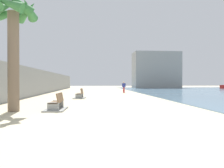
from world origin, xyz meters
The scene contains 7 objects.
ground_plane centered at (0.00, 18.00, 0.00)m, with size 120.00×120.00×0.00m, color beige.
seawall centered at (-7.50, 18.00, 1.57)m, with size 0.80×64.00×3.14m, color gray.
palm_tree centered at (-4.79, 2.58, 4.66)m, with size 2.73×2.74×6.50m.
bench_near centered at (-2.60, 2.98, 0.23)m, with size 1.15×2.13×0.98m.
bench_far centered at (-1.86, 11.63, 0.23)m, with size 1.19×2.14×0.98m.
person_walking centered at (3.88, 21.51, 0.97)m, with size 0.52×0.24×1.66m.
harbor_building centered at (15.91, 46.00, 4.72)m, with size 12.00×6.00×9.45m, color gray.
Camera 1 is at (-0.45, -9.34, 1.59)m, focal length 34.10 mm.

